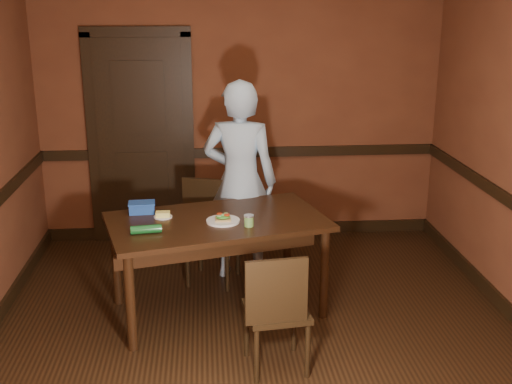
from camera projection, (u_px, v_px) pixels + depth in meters
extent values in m
cube|color=black|center=(260.00, 344.00, 4.66)|extent=(4.00, 4.50, 0.01)
cube|color=brown|center=(241.00, 108.00, 6.41)|extent=(4.00, 0.02, 2.70)
cube|color=brown|center=(320.00, 333.00, 2.12)|extent=(4.00, 0.02, 2.70)
cube|color=black|center=(241.00, 152.00, 6.53)|extent=(4.00, 0.03, 0.10)
cube|color=black|center=(242.00, 230.00, 6.77)|extent=(4.00, 0.03, 0.12)
cube|color=black|center=(141.00, 143.00, 6.39)|extent=(0.85, 0.04, 2.05)
cube|color=black|center=(93.00, 143.00, 6.37)|extent=(0.10, 0.06, 2.15)
cube|color=black|center=(189.00, 141.00, 6.45)|extent=(0.10, 0.06, 2.15)
cube|color=black|center=(135.00, 32.00, 6.10)|extent=(1.05, 0.06, 0.10)
cube|color=black|center=(218.00, 265.00, 5.06)|extent=(1.83, 1.31, 0.77)
imported|color=#9EBDD7|center=(240.00, 181.00, 5.57)|extent=(0.72, 0.55, 1.77)
cylinder|color=silver|center=(223.00, 221.00, 4.88)|extent=(0.26, 0.26, 0.01)
cube|color=#A58850|center=(223.00, 219.00, 4.88)|extent=(0.12, 0.11, 0.02)
ellipsoid|color=#3E932E|center=(223.00, 217.00, 4.87)|extent=(0.11, 0.10, 0.02)
cylinder|color=red|center=(220.00, 214.00, 4.88)|extent=(0.04, 0.04, 0.01)
cylinder|color=red|center=(227.00, 215.00, 4.86)|extent=(0.04, 0.04, 0.01)
cylinder|color=#8CC370|center=(219.00, 216.00, 4.84)|extent=(0.03, 0.03, 0.01)
cylinder|color=#8CC370|center=(226.00, 213.00, 4.89)|extent=(0.03, 0.03, 0.01)
cylinder|color=#8CC370|center=(223.00, 215.00, 4.87)|extent=(0.03, 0.03, 0.01)
cylinder|color=#649747|center=(249.00, 221.00, 4.78)|extent=(0.07, 0.07, 0.08)
cylinder|color=silver|center=(249.00, 216.00, 4.77)|extent=(0.07, 0.07, 0.01)
cylinder|color=silver|center=(163.00, 217.00, 4.99)|extent=(0.14, 0.14, 0.01)
cube|color=#EEE66D|center=(163.00, 214.00, 4.98)|extent=(0.11, 0.07, 0.04)
cube|color=#2451B3|center=(142.00, 208.00, 5.09)|extent=(0.21, 0.14, 0.08)
cube|color=#2451B3|center=(142.00, 203.00, 5.07)|extent=(0.22, 0.16, 0.01)
cylinder|color=#124E1E|center=(146.00, 229.00, 4.64)|extent=(0.23, 0.09, 0.06)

